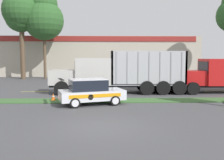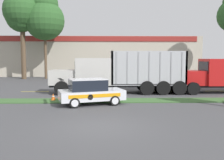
# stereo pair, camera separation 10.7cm
# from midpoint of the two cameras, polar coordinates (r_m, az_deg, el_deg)

# --- Properties ---
(ground_plane) EXTENTS (600.00, 600.00, 0.00)m
(ground_plane) POSITION_cam_midpoint_polar(r_m,az_deg,el_deg) (10.85, -2.63, -10.71)
(ground_plane) COLOR #474749
(grass_verge) EXTENTS (120.00, 1.72, 0.06)m
(grass_verge) POSITION_cam_midpoint_polar(r_m,az_deg,el_deg) (17.12, -2.20, -4.71)
(grass_verge) COLOR #3D6633
(grass_verge) RESTS_ON ground_plane
(centre_line_3) EXTENTS (2.40, 0.14, 0.01)m
(centre_line_3) POSITION_cam_midpoint_polar(r_m,az_deg,el_deg) (22.76, -17.04, -2.54)
(centre_line_3) COLOR yellow
(centre_line_3) RESTS_ON ground_plane
(centre_line_4) EXTENTS (2.40, 0.14, 0.01)m
(centre_line_4) POSITION_cam_midpoint_polar(r_m,az_deg,el_deg) (21.94, -3.31, -2.60)
(centre_line_4) COLOR yellow
(centre_line_4) RESTS_ON ground_plane
(centre_line_5) EXTENTS (2.40, 0.14, 0.01)m
(centre_line_5) POSITION_cam_midpoint_polar(r_m,az_deg,el_deg) (22.42, 10.63, -2.51)
(centre_line_5) COLOR yellow
(centre_line_5) RESTS_ON ground_plane
(centre_line_6) EXTENTS (2.40, 0.14, 0.01)m
(centre_line_6) POSITION_cam_midpoint_polar(r_m,az_deg,el_deg) (24.14, 23.28, -2.30)
(centre_line_6) COLOR yellow
(centre_line_6) RESTS_ON ground_plane
(dump_truck_lead) EXTENTS (11.10, 2.64, 3.48)m
(dump_truck_lead) POSITION_cam_midpoint_polar(r_m,az_deg,el_deg) (20.73, -0.63, 1.31)
(dump_truck_lead) COLOR black
(dump_truck_lead) RESTS_ON ground_plane
(rally_car) EXTENTS (4.39, 2.95, 1.66)m
(rally_car) POSITION_cam_midpoint_polar(r_m,az_deg,el_deg) (15.85, -4.81, -2.61)
(rally_car) COLOR silver
(rally_car) RESTS_ON ground_plane
(traffic_cone) EXTENTS (0.44, 0.44, 0.53)m
(traffic_cone) POSITION_cam_midpoint_polar(r_m,az_deg,el_deg) (17.55, -13.12, -3.85)
(traffic_cone) COLOR black
(traffic_cone) RESTS_ON ground_plane
(store_building_backdrop) EXTENTS (37.81, 12.10, 6.26)m
(store_building_backdrop) POSITION_cam_midpoint_polar(r_m,az_deg,el_deg) (44.53, -6.47, 5.35)
(store_building_backdrop) COLOR #BCB29E
(store_building_backdrop) RESTS_ON ground_plane
(tree_behind_left) EXTENTS (5.44, 5.44, 12.13)m
(tree_behind_left) POSITION_cam_midpoint_polar(r_m,az_deg,el_deg) (36.56, -15.07, 13.84)
(tree_behind_left) COLOR brown
(tree_behind_left) RESTS_ON ground_plane
(tree_behind_centre) EXTENTS (4.15, 4.15, 11.58)m
(tree_behind_centre) POSITION_cam_midpoint_polar(r_m,az_deg,el_deg) (36.98, -19.97, 13.97)
(tree_behind_centre) COLOR brown
(tree_behind_centre) RESTS_ON ground_plane
(tree_behind_right) EXTENTS (5.11, 5.11, 13.11)m
(tree_behind_right) POSITION_cam_midpoint_polar(r_m,az_deg,el_deg) (37.06, -19.76, 15.37)
(tree_behind_right) COLOR brown
(tree_behind_right) RESTS_ON ground_plane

